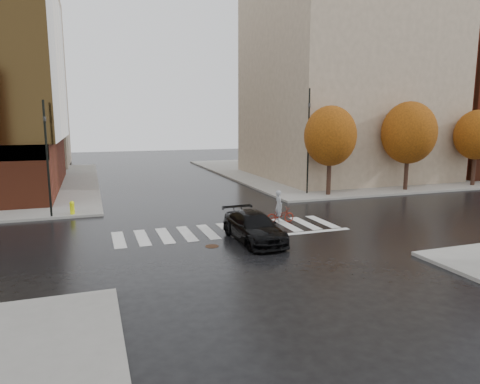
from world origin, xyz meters
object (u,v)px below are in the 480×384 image
(cyclist, at_px, (280,212))
(sedan, at_px, (254,227))
(traffic_light_nw, at_px, (47,153))
(fire_hydrant, at_px, (72,207))
(traffic_light_ne, at_px, (309,134))

(cyclist, bearing_deg, sedan, 138.44)
(sedan, xyz_separation_m, traffic_light_nw, (-9.34, 8.10, 3.15))
(sedan, xyz_separation_m, fire_hydrant, (-8.23, 8.30, -0.09))
(sedan, relative_size, fire_hydrant, 5.90)
(traffic_light_nw, xyz_separation_m, traffic_light_ne, (17.62, 2.11, 0.80))
(cyclist, relative_size, traffic_light_nw, 0.28)
(cyclist, distance_m, fire_hydrant, 12.15)
(fire_hydrant, bearing_deg, traffic_light_nw, -169.86)
(fire_hydrant, bearing_deg, cyclist, -26.46)
(traffic_light_ne, bearing_deg, traffic_light_nw, 18.61)
(traffic_light_nw, bearing_deg, traffic_light_ne, 103.01)
(traffic_light_nw, bearing_deg, cyclist, 72.68)
(sedan, distance_m, traffic_light_ne, 13.72)
(traffic_light_ne, xyz_separation_m, fire_hydrant, (-16.50, -1.91, -4.04))
(traffic_light_nw, distance_m, fire_hydrant, 3.43)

